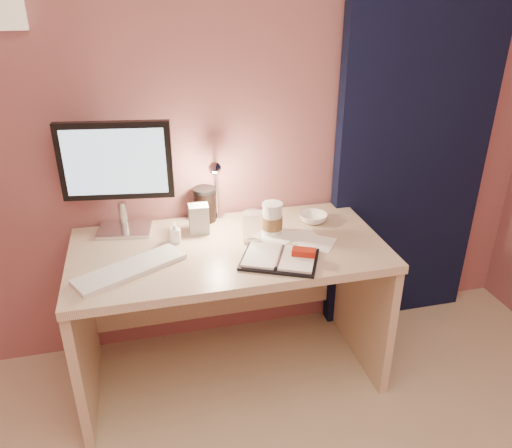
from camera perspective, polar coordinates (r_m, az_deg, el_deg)
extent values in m
plane|color=#8E5452|center=(2.40, -5.15, 12.66)|extent=(3.50, 0.00, 3.50)
cube|color=black|center=(2.74, 17.77, 9.97)|extent=(0.85, 0.08, 2.20)
cube|color=beige|center=(2.25, -3.12, -2.96)|extent=(1.40, 0.70, 0.04)
cube|color=beige|center=(2.45, -19.10, -12.14)|extent=(0.04, 0.66, 0.69)
cube|color=beige|center=(2.63, 11.90, -8.16)|extent=(0.04, 0.66, 0.69)
cube|color=beige|center=(2.69, -4.30, -5.44)|extent=(1.32, 0.03, 0.55)
cube|color=silver|center=(2.45, -14.75, -0.62)|extent=(0.27, 0.21, 0.02)
cylinder|color=silver|center=(2.42, -14.94, 0.96)|extent=(0.04, 0.04, 0.13)
cube|color=black|center=(2.32, -15.70, 7.03)|extent=(0.50, 0.11, 0.35)
cube|color=#ACD1EA|center=(2.29, -15.59, 6.79)|extent=(0.44, 0.07, 0.30)
cube|color=white|center=(2.11, -14.16, -4.97)|extent=(0.47, 0.34, 0.02)
cube|color=black|center=(2.13, 2.71, -4.06)|extent=(0.39, 0.35, 0.01)
cube|color=white|center=(2.13, 0.66, -3.60)|extent=(0.21, 0.25, 0.01)
cube|color=white|center=(2.11, 4.79, -4.00)|extent=(0.21, 0.25, 0.01)
cube|color=#A31E0D|center=(2.13, 5.49, -3.23)|extent=(0.11, 0.09, 0.03)
cube|color=white|center=(2.33, 5.42, -1.40)|extent=(0.13, 0.13, 0.00)
cube|color=white|center=(2.28, 6.96, -2.16)|extent=(0.21, 0.21, 0.00)
cube|color=white|center=(2.32, 2.39, -1.38)|extent=(0.23, 0.23, 0.00)
cylinder|color=white|center=(2.32, 1.87, 0.45)|extent=(0.09, 0.09, 0.14)
cylinder|color=brown|center=(2.32, 1.86, 0.20)|extent=(0.10, 0.10, 0.06)
cylinder|color=white|center=(2.28, 1.90, 2.22)|extent=(0.09, 0.09, 0.01)
cylinder|color=white|center=(2.24, -0.45, -0.41)|extent=(0.09, 0.09, 0.15)
imported|color=white|center=(2.47, 6.56, 0.69)|extent=(0.18, 0.18, 0.04)
imported|color=white|center=(2.28, -9.21, -0.95)|extent=(0.05, 0.05, 0.10)
cylinder|color=black|center=(2.46, -5.85, 2.05)|extent=(0.11, 0.11, 0.15)
cube|color=beige|center=(2.35, -6.54, 0.61)|extent=(0.09, 0.08, 0.14)
cylinder|color=silver|center=(2.52, -4.48, 0.90)|extent=(0.08, 0.08, 0.01)
cylinder|color=silver|center=(2.46, -4.60, 4.12)|extent=(0.01, 0.01, 0.29)
cone|color=silver|center=(2.28, -3.58, 6.24)|extent=(0.07, 0.06, 0.06)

